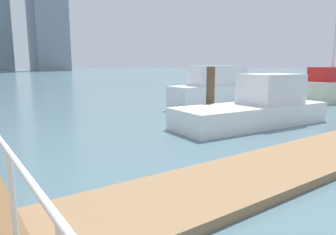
% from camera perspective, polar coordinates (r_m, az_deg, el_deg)
% --- Properties ---
extents(ground_plane, '(300.00, 300.00, 0.00)m').
position_cam_1_polar(ground_plane, '(16.49, -22.51, 0.91)').
color(ground_plane, slate).
extents(floating_dock, '(11.89, 2.00, 0.18)m').
position_cam_1_polar(floating_dock, '(7.54, 20.77, -8.23)').
color(floating_dock, '#93704C').
rests_on(floating_dock, ground_plane).
extents(dock_piling_0, '(0.34, 0.34, 2.24)m').
position_cam_1_polar(dock_piling_0, '(12.67, 7.84, 4.21)').
color(dock_piling_0, brown).
rests_on(dock_piling_0, ground_plane).
extents(moored_boat_0, '(7.27, 2.03, 2.27)m').
position_cam_1_polar(moored_boat_0, '(17.14, 10.84, 4.74)').
color(moored_boat_0, white).
rests_on(moored_boat_0, ground_plane).
extents(moored_boat_3, '(4.30, 2.00, 7.00)m').
position_cam_1_polar(moored_boat_3, '(22.10, 27.71, 4.87)').
color(moored_boat_3, beige).
rests_on(moored_boat_3, ground_plane).
extents(moored_boat_4, '(6.60, 2.58, 1.96)m').
position_cam_1_polar(moored_boat_4, '(12.54, 16.13, 1.82)').
color(moored_boat_4, white).
rests_on(moored_boat_4, ground_plane).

